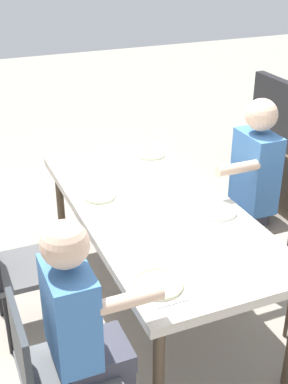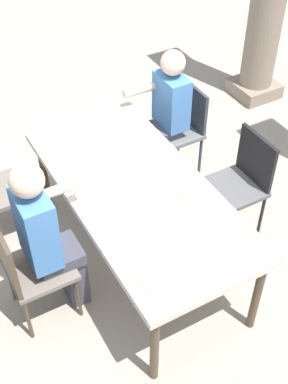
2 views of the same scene
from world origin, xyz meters
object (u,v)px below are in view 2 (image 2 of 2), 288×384
(chair_west_north, at_px, (181,124))
(diner_woman_green, at_px, (165,113))
(plate_1, at_px, (85,183))
(plate_2, at_px, (191,194))
(dining_table, at_px, (138,194))
(chair_mid_north, at_px, (241,179))
(chair_mid_south, at_px, (27,266))
(diner_man_white, at_px, (47,236))
(plate_3, at_px, (156,277))
(plate_0, at_px, (128,121))

(chair_west_north, distance_m, diner_woman_green, 0.25)
(plate_1, height_order, plate_2, same)
(dining_table, xyz_separation_m, plate_2, (0.25, 0.29, 0.07))
(chair_mid_north, relative_size, plate_2, 4.31)
(chair_mid_north, distance_m, chair_mid_south, 1.81)
(diner_man_white, xyz_separation_m, plate_3, (0.68, 0.44, 0.05))
(chair_mid_north, bearing_deg, plate_3, -60.38)
(diner_man_white, bearing_deg, dining_table, 96.39)
(diner_woman_green, distance_m, plate_2, 1.16)
(chair_west_north, distance_m, plate_3, 2.00)
(chair_mid_north, distance_m, diner_man_white, 1.65)
(dining_table, height_order, plate_1, plate_1)
(diner_man_white, relative_size, plate_0, 5.45)
(plate_3, bearing_deg, plate_1, -178.53)
(plate_0, height_order, plate_3, same)
(dining_table, xyz_separation_m, plate_1, (-0.22, -0.31, 0.07))
(chair_mid_south, relative_size, plate_3, 4.11)
(plate_3, bearing_deg, plate_2, 131.29)
(plate_3, bearing_deg, plate_0, 158.11)
(plate_3, bearing_deg, chair_west_north, 143.11)
(plate_1, relative_size, plate_3, 1.10)
(chair_mid_south, height_order, plate_0, chair_mid_south)
(chair_mid_south, relative_size, plate_2, 4.36)
(diner_woman_green, height_order, plate_2, diner_woman_green)
(diner_man_white, distance_m, plate_1, 0.52)
(chair_mid_north, bearing_deg, diner_man_white, -90.10)
(chair_mid_south, relative_size, plate_1, 3.72)
(diner_woman_green, bearing_deg, chair_mid_north, 11.30)
(plate_0, height_order, plate_1, same)
(plate_0, xyz_separation_m, plate_1, (0.54, -0.64, 0.00))
(dining_table, distance_m, chair_mid_north, 0.93)
(chair_mid_north, xyz_separation_m, diner_woman_green, (-0.91, -0.18, 0.16))
(plate_0, xyz_separation_m, plate_2, (1.01, -0.03, 0.00))
(dining_table, distance_m, diner_woman_green, 1.10)
(dining_table, distance_m, diner_man_white, 0.74)
(dining_table, height_order, diner_man_white, diner_man_white)
(chair_west_north, relative_size, plate_2, 4.10)
(plate_0, relative_size, plate_3, 1.11)
(dining_table, distance_m, plate_3, 0.82)
(chair_mid_south, distance_m, diner_woman_green, 1.88)
(diner_woman_green, distance_m, plate_0, 0.42)
(plate_1, xyz_separation_m, plate_2, (0.47, 0.61, 0.00))
(diner_woman_green, distance_m, diner_man_white, 1.72)
(diner_man_white, height_order, plate_1, diner_man_white)
(chair_mid_south, height_order, diner_man_white, diner_man_white)
(diner_woman_green, relative_size, plate_3, 5.67)
(dining_table, xyz_separation_m, plate_0, (-0.76, 0.32, 0.07))
(chair_mid_north, relative_size, diner_woman_green, 0.72)
(chair_mid_south, bearing_deg, chair_mid_north, 90.00)
(dining_table, relative_size, diner_woman_green, 1.62)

